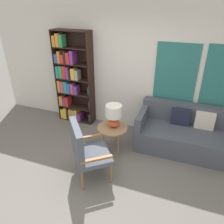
{
  "coord_description": "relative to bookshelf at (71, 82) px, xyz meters",
  "views": [
    {
      "loc": [
        1.38,
        -2.36,
        2.72
      ],
      "look_at": [
        0.17,
        0.9,
        0.9
      ],
      "focal_mm": 35.0,
      "sensor_mm": 36.0,
      "label": 1
    }
  ],
  "objects": [
    {
      "name": "ground_plane",
      "position": [
        1.2,
        -1.84,
        -0.99
      ],
      "size": [
        14.0,
        14.0,
        0.0
      ],
      "primitive_type": "plane",
      "color": "#66605B"
    },
    {
      "name": "couch",
      "position": [
        2.77,
        -0.28,
        -0.67
      ],
      "size": [
        2.03,
        0.9,
        0.85
      ],
      "color": "#474C56",
      "rests_on": "ground_plane"
    },
    {
      "name": "side_table",
      "position": [
        1.36,
        -0.88,
        -0.5
      ],
      "size": [
        0.58,
        0.58,
        0.54
      ],
      "color": "#99704C",
      "rests_on": "ground_plane"
    },
    {
      "name": "armchair",
      "position": [
        1.18,
        -1.69,
        -0.41
      ],
      "size": [
        0.85,
        0.86,
        1.01
      ],
      "color": "olive",
      "rests_on": "ground_plane"
    },
    {
      "name": "bookshelf",
      "position": [
        0.0,
        0.0,
        0.0
      ],
      "size": [
        0.87,
        0.3,
        2.14
      ],
      "color": "black",
      "rests_on": "ground_plane"
    },
    {
      "name": "table_lamp",
      "position": [
        1.37,
        -0.84,
        -0.18
      ],
      "size": [
        0.31,
        0.31,
        0.45
      ],
      "color": "#C65128",
      "rests_on": "side_table"
    },
    {
      "name": "wall_back",
      "position": [
        1.28,
        0.19,
        0.36
      ],
      "size": [
        6.4,
        0.08,
        2.7
      ],
      "color": "silver",
      "rests_on": "ground_plane"
    }
  ]
}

